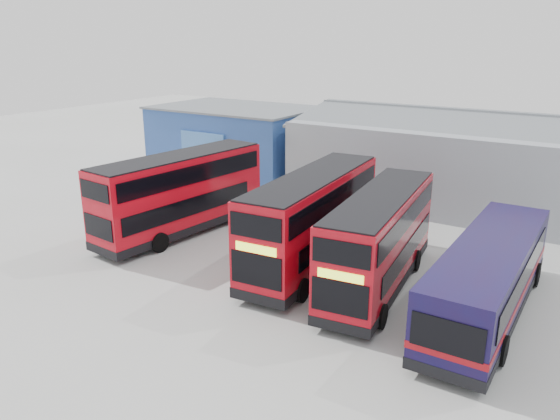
% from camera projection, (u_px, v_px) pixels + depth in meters
% --- Properties ---
extents(ground_plane, '(120.00, 120.00, 0.00)m').
position_uv_depth(ground_plane, '(248.00, 305.00, 21.93)').
color(ground_plane, '#9E9E99').
rests_on(ground_plane, ground).
extents(office_block, '(12.30, 8.32, 5.12)m').
position_uv_depth(office_block, '(237.00, 139.00, 42.77)').
color(office_block, navy).
rests_on(office_block, ground).
extents(maintenance_shed, '(30.50, 12.00, 5.89)m').
position_uv_depth(maintenance_shed, '(547.00, 169.00, 33.10)').
color(maintenance_shed, '#8F949C').
rests_on(maintenance_shed, ground).
extents(double_decker_left, '(3.51, 10.50, 4.36)m').
position_uv_depth(double_decker_left, '(181.00, 195.00, 29.28)').
color(double_decker_left, red).
rests_on(double_decker_left, ground).
extents(double_decker_centre, '(3.33, 10.51, 4.37)m').
position_uv_depth(double_decker_centre, '(312.00, 221.00, 25.07)').
color(double_decker_centre, red).
rests_on(double_decker_centre, ground).
extents(double_decker_right, '(3.48, 9.95, 4.13)m').
position_uv_depth(double_decker_right, '(379.00, 242.00, 22.92)').
color(double_decker_right, red).
rests_on(double_decker_right, ground).
extents(single_decker_blue, '(2.75, 11.12, 3.01)m').
position_uv_depth(single_decker_blue, '(488.00, 280.00, 20.63)').
color(single_decker_blue, '#100D39').
rests_on(single_decker_blue, ground).
extents(panel_van, '(2.42, 5.31, 2.28)m').
position_uv_depth(panel_van, '(203.00, 165.00, 39.99)').
color(panel_van, silver).
rests_on(panel_van, ground).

